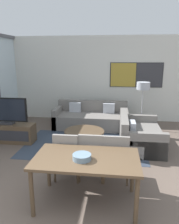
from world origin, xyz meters
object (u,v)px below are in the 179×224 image
Objects in this scene: coffee_table at (84,134)px; dining_table at (86,163)px; tv_console at (8,133)px; dining_chair_left at (67,153)px; sofa_side at (137,136)px; dining_chair_centre at (92,153)px; dining_chair_right at (116,155)px; fruit_bowl at (82,157)px; floor_lamp at (143,89)px; sofa_main at (91,118)px; television at (6,111)px.

coffee_table is 0.65× the size of dining_table.
dining_chair_left reaches higher than tv_console.
dining_chair_left is at bearing 140.96° from sofa_side.
dining_chair_centre is 1.00× the size of dining_chair_right.
fruit_bowl is 3.99m from floor_lamp.
fruit_bowl is at bearing -85.39° from sofa_main.
dining_table reaches higher than tv_console.
dining_chair_left is (-0.07, -3.06, 0.24)m from sofa_main.
dining_table is at bearing -55.49° from dining_chair_left.
sofa_main is 3.05m from dining_chair_centre.
dining_chair_centre is at bearing 5.90° from dining_chair_left.
dining_chair_centre is (-0.00, 0.66, -0.16)m from dining_table.
television reaches higher than sofa_main.
dining_chair_left is at bearing 124.51° from dining_table.
dining_table is at bearing -42.90° from tv_console.
sofa_side is 1.04× the size of dining_table.
coffee_table is 2.24m from dining_table.
coffee_table is at bearing 103.12° from dining_chair_centre.
sofa_main reaches higher than coffee_table.
tv_console is 2.49m from sofa_main.
fruit_bowl is (0.30, -3.75, 0.53)m from sofa_main.
dining_chair_centre is at bearing -111.13° from floor_lamp.
dining_table is 0.16m from fruit_bowl.
dining_chair_left is 3.54m from floor_lamp.
dining_chair_right is at bearing -28.91° from television.
dining_chair_centre is 3.33m from floor_lamp.
coffee_table is 1.11× the size of dining_chair_centre.
television is 3.20m from dining_table.
television is at bearing -156.59° from floor_lamp.
television reaches higher than dining_chair_left.
television is at bearing 135.44° from fruit_bowl.
dining_chair_right is at bearing -103.82° from floor_lamp.
floor_lamp reaches higher than dining_chair_left.
dining_chair_centre is at bearing 150.20° from sofa_side.
television reaches higher than dining_chair_centre.
coffee_table is at bearing 87.51° from dining_chair_left.
floor_lamp is (1.17, 3.69, 0.55)m from dining_table.
television is 0.78× the size of floor_lamp.
dining_chair_right is 0.92m from fruit_bowl.
sofa_side is 1.60× the size of coffee_table.
fruit_bowl is (2.29, -2.25, 0.55)m from tv_console.
dining_chair_right is (-0.51, -1.64, 0.24)m from sofa_side.
dining_chair_left is (1.92, -1.56, -0.31)m from television.
sofa_main is 3.80m from fruit_bowl.
tv_console is 0.89× the size of sofa_side.
dining_chair_left is 1.00× the size of dining_chair_right.
fruit_bowl is at bearing -44.56° from television.
floor_lamp is (0.24, 1.41, 0.95)m from sofa_side.
dining_chair_left is 0.84m from fruit_bowl.
dining_chair_centre is at bearing -83.28° from sofa_main.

